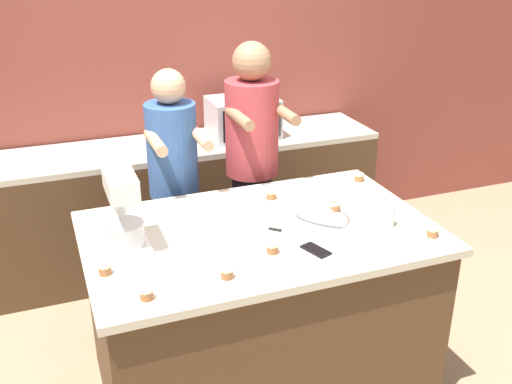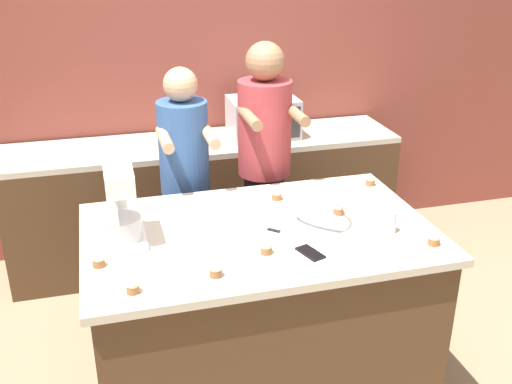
# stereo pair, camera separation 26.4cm
# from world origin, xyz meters

# --- Properties ---
(ground_plane) EXTENTS (16.00, 16.00, 0.00)m
(ground_plane) POSITION_xyz_m (0.00, 0.00, 0.00)
(ground_plane) COLOR #937A5B
(back_wall) EXTENTS (10.00, 0.06, 2.70)m
(back_wall) POSITION_xyz_m (0.00, 1.82, 1.35)
(back_wall) COLOR brown
(back_wall) RESTS_ON ground_plane
(island_counter) EXTENTS (1.72, 1.08, 0.95)m
(island_counter) POSITION_xyz_m (0.00, 0.00, 0.47)
(island_counter) COLOR #4C331E
(island_counter) RESTS_ON ground_plane
(back_counter) EXTENTS (2.80, 0.60, 0.93)m
(back_counter) POSITION_xyz_m (0.00, 1.47, 0.46)
(back_counter) COLOR #4C331E
(back_counter) RESTS_ON ground_plane
(person_left) EXTENTS (0.32, 0.49, 1.60)m
(person_left) POSITION_xyz_m (-0.24, 0.79, 0.85)
(person_left) COLOR #33384C
(person_left) RESTS_ON ground_plane
(person_right) EXTENTS (0.34, 0.50, 1.73)m
(person_right) POSITION_xyz_m (0.26, 0.80, 0.92)
(person_right) COLOR #232328
(person_right) RESTS_ON ground_plane
(stand_mixer) EXTENTS (0.20, 0.30, 0.37)m
(stand_mixer) POSITION_xyz_m (-0.65, 0.06, 1.11)
(stand_mixer) COLOR white
(stand_mixer) RESTS_ON island_counter
(mixing_bowl) EXTENTS (0.28, 0.28, 0.15)m
(mixing_bowl) POSITION_xyz_m (0.30, -0.03, 1.03)
(mixing_bowl) COLOR #BCBCC1
(mixing_bowl) RESTS_ON island_counter
(baking_tray) EXTENTS (0.32, 0.29, 0.04)m
(baking_tray) POSITION_xyz_m (-0.12, 0.12, 0.96)
(baking_tray) COLOR #BCBCC1
(baking_tray) RESTS_ON island_counter
(microwave_oven) EXTENTS (0.48, 0.36, 0.28)m
(microwave_oven) POSITION_xyz_m (0.44, 1.47, 1.07)
(microwave_oven) COLOR #B7B7BC
(microwave_oven) RESTS_ON back_counter
(cell_phone) EXTENTS (0.11, 0.16, 0.01)m
(cell_phone) POSITION_xyz_m (0.16, -0.30, 0.95)
(cell_phone) COLOR black
(cell_phone) RESTS_ON island_counter
(drinking_glass) EXTENTS (0.06, 0.06, 0.11)m
(drinking_glass) POSITION_xyz_m (0.61, -0.19, 1.00)
(drinking_glass) COLOR silver
(drinking_glass) RESTS_ON island_counter
(knife) EXTENTS (0.17, 0.16, 0.01)m
(knife) POSITION_xyz_m (0.11, -0.07, 0.95)
(knife) COLOR #BCBCC1
(knife) RESTS_ON island_counter
(cupcake_0) EXTENTS (0.06, 0.06, 0.06)m
(cupcake_0) POSITION_xyz_m (-0.03, -0.24, 0.97)
(cupcake_0) COLOR #9E6038
(cupcake_0) RESTS_ON island_counter
(cupcake_1) EXTENTS (0.06, 0.06, 0.06)m
(cupcake_1) POSITION_xyz_m (0.78, 0.38, 0.97)
(cupcake_1) COLOR #9E6038
(cupcake_1) RESTS_ON island_counter
(cupcake_2) EXTENTS (0.06, 0.06, 0.06)m
(cupcake_2) POSITION_xyz_m (-0.65, -0.41, 0.97)
(cupcake_2) COLOR #9E6038
(cupcake_2) RESTS_ON island_counter
(cupcake_3) EXTENTS (0.06, 0.06, 0.06)m
(cupcake_3) POSITION_xyz_m (0.75, -0.37, 0.97)
(cupcake_3) COLOR #9E6038
(cupcake_3) RESTS_ON island_counter
(cupcake_4) EXTENTS (0.06, 0.06, 0.06)m
(cupcake_4) POSITION_xyz_m (0.19, 0.32, 0.97)
(cupcake_4) COLOR #9E6038
(cupcake_4) RESTS_ON island_counter
(cupcake_5) EXTENTS (0.06, 0.06, 0.06)m
(cupcake_5) POSITION_xyz_m (-0.29, -0.37, 0.97)
(cupcake_5) COLOR #9E6038
(cupcake_5) RESTS_ON island_counter
(cupcake_6) EXTENTS (0.06, 0.06, 0.06)m
(cupcake_6) POSITION_xyz_m (0.45, 0.06, 0.97)
(cupcake_6) COLOR #9E6038
(cupcake_6) RESTS_ON island_counter
(cupcake_7) EXTENTS (0.06, 0.06, 0.06)m
(cupcake_7) POSITION_xyz_m (-0.78, -0.16, 0.97)
(cupcake_7) COLOR #9E6038
(cupcake_7) RESTS_ON island_counter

